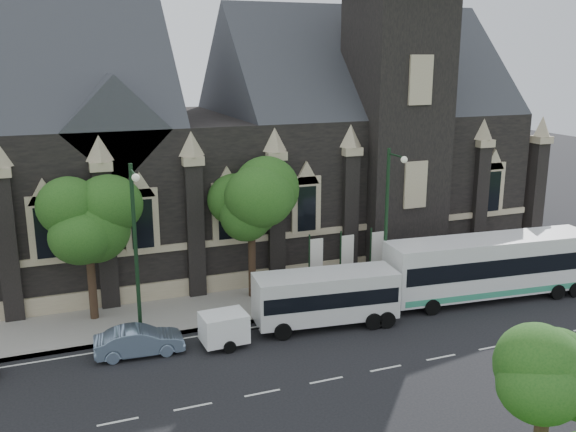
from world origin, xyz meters
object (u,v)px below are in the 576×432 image
shuttle_bus (326,295)px  sedan (139,341)px  tour_coach (491,266)px  box_trailer (224,328)px  banner_flag_left (314,261)px  tree_park_east (548,367)px  street_lamp_mid (136,243)px  tree_walk_left (90,217)px  banner_flag_center (345,257)px  tree_walk_right (254,201)px  banner_flag_right (375,253)px  street_lamp_near (388,217)px

shuttle_bus → sedan: (-9.76, 0.11, -0.99)m
tour_coach → box_trailer: tour_coach is taller
shuttle_bus → box_trailer: (-5.72, -0.47, -0.72)m
banner_flag_left → tree_park_east: bearing=-90.3°
street_lamp_mid → box_trailer: (3.72, -2.14, -4.14)m
tour_coach → tree_walk_left: bearing=171.4°
banner_flag_center → tour_coach: 8.53m
tree_walk_right → banner_flag_right: size_ratio=1.95×
tree_park_east → tree_walk_right: tree_walk_right is taller
street_lamp_near → tour_coach: size_ratio=0.70×
tree_walk_left → tour_coach: tree_walk_left is taller
tree_walk_left → street_lamp_near: street_lamp_near is taller
tree_park_east → sedan: 18.61m
banner_flag_right → banner_flag_center: bearing=180.0°
street_lamp_near → sedan: (-14.32, -1.56, -4.42)m
street_lamp_mid → box_trailer: size_ratio=2.79×
banner_flag_left → box_trailer: size_ratio=1.24×
tree_walk_right → street_lamp_mid: bearing=-153.4°
banner_flag_right → tour_coach: banner_flag_right is taller
banner_flag_right → tree_park_east: bearing=-102.6°
tree_walk_left → banner_flag_left: (12.08, -1.70, -3.35)m
box_trailer → banner_flag_right: bearing=18.4°
tree_park_east → shuttle_bus: tree_park_east is taller
street_lamp_near → box_trailer: bearing=-168.2°
box_trailer → tree_walk_right: bearing=56.2°
street_lamp_near → tour_coach: 6.98m
banner_flag_center → sedan: banner_flag_center is taller
tree_walk_right → tour_coach: 14.37m
box_trailer → sedan: (-4.04, 0.58, -0.27)m
tree_walk_left → banner_flag_right: bearing=-6.0°
banner_flag_left → banner_flag_right: bearing=0.0°
street_lamp_mid → banner_flag_right: bearing=7.6°
tree_walk_left → banner_flag_left: 12.66m
shuttle_bus → sedan: bearing=-174.3°
tree_walk_right → banner_flag_left: 4.92m
shuttle_bus → tour_coach: bearing=6.5°
street_lamp_mid → banner_flag_center: (12.29, 1.91, -2.73)m
tree_walk_right → street_lamp_near: street_lamp_near is taller
street_lamp_near → sedan: street_lamp_near is taller
tree_walk_right → tree_walk_left: (-9.01, -0.01, -0.08)m
banner_flag_center → shuttle_bus: 4.63m
tree_walk_left → box_trailer: bearing=-46.2°
street_lamp_near → tour_coach: bearing=-15.2°
sedan → banner_flag_center: bearing=-71.2°
banner_flag_left → street_lamp_mid: bearing=-169.5°
banner_flag_center → box_trailer: bearing=-154.7°
tour_coach → sedan: bearing=-175.3°
shuttle_bus → street_lamp_mid: bearing=176.3°
shuttle_bus → tree_walk_right: bearing=119.2°
tree_park_east → banner_flag_center: (2.11, 18.32, -2.24)m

